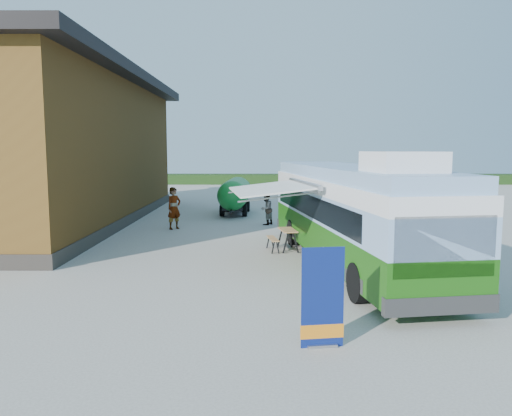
{
  "coord_description": "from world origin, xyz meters",
  "views": [
    {
      "loc": [
        -0.21,
        -14.88,
        3.7
      ],
      "look_at": [
        -0.27,
        4.41,
        1.4
      ],
      "focal_mm": 35.0,
      "sensor_mm": 36.0,
      "label": 1
    }
  ],
  "objects_px": {
    "slurry_tanker": "(235,194)",
    "banner": "(322,307)",
    "bus": "(351,211)",
    "person_b": "(266,209)",
    "picnic_table": "(288,235)",
    "person_a": "(174,208)"
  },
  "relations": [
    {
      "from": "slurry_tanker",
      "to": "banner",
      "type": "bearing_deg",
      "value": -79.77
    },
    {
      "from": "bus",
      "to": "person_b",
      "type": "xyz_separation_m",
      "value": [
        -2.55,
        8.41,
        -0.95
      ]
    },
    {
      "from": "banner",
      "to": "person_b",
      "type": "xyz_separation_m",
      "value": [
        -0.79,
        15.11,
        0.0
      ]
    },
    {
      "from": "slurry_tanker",
      "to": "picnic_table",
      "type": "bearing_deg",
      "value": -74.12
    },
    {
      "from": "person_a",
      "to": "slurry_tanker",
      "type": "distance_m",
      "value": 6.03
    },
    {
      "from": "bus",
      "to": "person_a",
      "type": "xyz_separation_m",
      "value": [
        -6.81,
        7.09,
        -0.76
      ]
    },
    {
      "from": "picnic_table",
      "to": "slurry_tanker",
      "type": "xyz_separation_m",
      "value": [
        -2.37,
        10.28,
        0.58
      ]
    },
    {
      "from": "bus",
      "to": "person_a",
      "type": "height_order",
      "value": "bus"
    },
    {
      "from": "picnic_table",
      "to": "person_a",
      "type": "xyz_separation_m",
      "value": [
        -4.95,
        4.83,
        0.39
      ]
    },
    {
      "from": "person_a",
      "to": "person_b",
      "type": "bearing_deg",
      "value": -26.78
    },
    {
      "from": "picnic_table",
      "to": "person_a",
      "type": "height_order",
      "value": "person_a"
    },
    {
      "from": "banner",
      "to": "slurry_tanker",
      "type": "height_order",
      "value": "slurry_tanker"
    },
    {
      "from": "banner",
      "to": "slurry_tanker",
      "type": "relative_size",
      "value": 0.35
    },
    {
      "from": "person_b",
      "to": "slurry_tanker",
      "type": "bearing_deg",
      "value": -122.79
    },
    {
      "from": "person_b",
      "to": "bus",
      "type": "bearing_deg",
      "value": 51.76
    },
    {
      "from": "picnic_table",
      "to": "person_b",
      "type": "height_order",
      "value": "person_b"
    },
    {
      "from": "picnic_table",
      "to": "slurry_tanker",
      "type": "bearing_deg",
      "value": 93.68
    },
    {
      "from": "picnic_table",
      "to": "slurry_tanker",
      "type": "distance_m",
      "value": 10.56
    },
    {
      "from": "banner",
      "to": "picnic_table",
      "type": "xyz_separation_m",
      "value": [
        -0.11,
        8.96,
        -0.2
      ]
    },
    {
      "from": "banner",
      "to": "slurry_tanker",
      "type": "distance_m",
      "value": 19.4
    },
    {
      "from": "bus",
      "to": "slurry_tanker",
      "type": "xyz_separation_m",
      "value": [
        -4.24,
        12.53,
        -0.58
      ]
    },
    {
      "from": "person_a",
      "to": "person_b",
      "type": "xyz_separation_m",
      "value": [
        4.27,
        1.32,
        -0.19
      ]
    }
  ]
}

